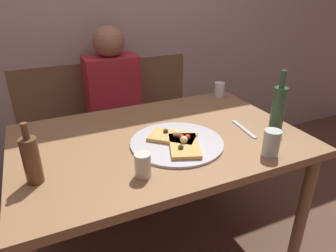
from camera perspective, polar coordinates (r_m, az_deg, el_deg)
name	(u,v)px	position (r m, az deg, el deg)	size (l,w,h in m)	color
ground_plane	(161,246)	(1.95, -1.35, -21.39)	(8.00, 8.00, 0.00)	#513828
back_wall	(101,1)	(2.31, -12.38, 21.74)	(6.00, 0.10, 2.60)	gray
dining_table	(160,151)	(1.55, -1.59, -4.66)	(1.39, 0.91, 0.73)	olive
pizza_tray	(177,143)	(1.44, 1.64, -3.12)	(0.44, 0.44, 0.01)	#ADADB2
pizza_slice_last	(173,137)	(1.46, 0.92, -2.00)	(0.25, 0.24, 0.05)	tan
pizza_slice_extra	(184,145)	(1.39, 3.06, -3.57)	(0.20, 0.25, 0.05)	tan
wine_bottle	(278,107)	(1.65, 19.89, 3.36)	(0.07, 0.07, 0.31)	#2D5133
beer_bottle	(31,160)	(1.24, -24.10, -5.72)	(0.06, 0.06, 0.25)	brown
tumbler_near	(271,143)	(1.40, 18.70, -3.02)	(0.07, 0.07, 0.12)	#B7C6BC
tumbler_far	(219,90)	(2.05, 9.56, 6.66)	(0.07, 0.07, 0.10)	silver
wine_glass	(143,165)	(1.20, -4.72, -7.26)	(0.06, 0.06, 0.10)	beige
table_knife	(244,129)	(1.63, 13.95, -0.55)	(0.22, 0.02, 0.01)	#B7B7BC
chair_left	(51,125)	(2.28, -20.92, 0.09)	(0.44, 0.44, 0.90)	brown
chair_middle	(113,115)	(2.34, -10.27, 1.99)	(0.44, 0.44, 0.90)	brown
chair_right	(164,107)	(2.46, -0.83, 3.61)	(0.44, 0.44, 0.90)	brown
guest_in_sweater	(117,106)	(2.15, -9.48, 3.67)	(0.36, 0.56, 1.17)	maroon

